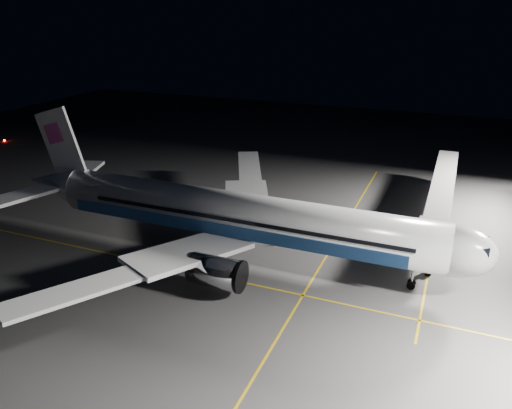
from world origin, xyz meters
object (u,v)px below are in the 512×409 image
object	(u,v)px
baggage_tug	(290,212)
safety_cone_c	(308,217)
airliner	(232,215)
safety_cone_b	(274,243)
jet_bridge	(441,196)
safety_cone_a	(282,215)

from	to	relation	value
baggage_tug	safety_cone_c	size ratio (longest dim) A/B	4.41
baggage_tug	safety_cone_c	distance (m)	2.77
airliner	safety_cone_b	distance (m)	7.47
jet_bridge	safety_cone_c	distance (m)	18.42
airliner	jet_bridge	xyz separation A→B (m)	(23.08, 18.06, -0.58)
airliner	safety_cone_b	xyz separation A→B (m)	(4.06, 4.00, -4.83)
airliner	baggage_tug	distance (m)	14.60
airliner	baggage_tug	xyz separation A→B (m)	(2.93, 13.61, -4.41)
safety_cone_b	safety_cone_c	xyz separation A→B (m)	(1.56, 10.00, -0.04)
safety_cone_b	baggage_tug	bearing A→B (deg)	96.75
baggage_tug	safety_cone_b	xyz separation A→B (m)	(1.14, -9.61, -0.42)
baggage_tug	safety_cone_a	xyz separation A→B (m)	(-1.11, -0.46, -0.48)
jet_bridge	safety_cone_a	bearing A→B (deg)	-167.02
baggage_tug	safety_cone_a	distance (m)	1.29
jet_bridge	baggage_tug	size ratio (longest dim) A/B	13.15
jet_bridge	safety_cone_a	size ratio (longest dim) A/B	63.50
airliner	safety_cone_b	world-z (taller)	airliner
airliner	baggage_tug	size ratio (longest dim) A/B	23.49
jet_bridge	baggage_tug	bearing A→B (deg)	-167.56
airliner	safety_cone_c	world-z (taller)	airliner
jet_bridge	safety_cone_b	size ratio (longest dim) A/B	51.82
baggage_tug	safety_cone_a	size ratio (longest dim) A/B	4.83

